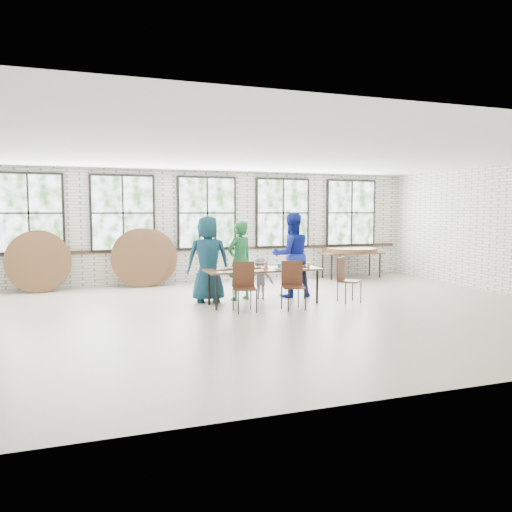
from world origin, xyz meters
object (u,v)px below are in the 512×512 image
(chair_near_left, at_px, (244,282))
(dining_table, at_px, (263,271))
(storage_table, at_px, (351,254))
(chair_near_right, at_px, (293,281))

(chair_near_left, bearing_deg, dining_table, 52.96)
(dining_table, bearing_deg, storage_table, 37.32)
(chair_near_left, distance_m, chair_near_right, 0.97)
(dining_table, relative_size, chair_near_right, 2.55)
(chair_near_right, height_order, storage_table, chair_near_right)
(chair_near_left, xyz_separation_m, chair_near_right, (0.96, -0.12, 0.00))
(dining_table, distance_m, chair_near_left, 0.81)
(chair_near_right, bearing_deg, dining_table, 132.74)
(dining_table, xyz_separation_m, chair_near_left, (-0.59, -0.53, -0.13))
(chair_near_right, xyz_separation_m, storage_table, (3.45, 3.72, 0.13))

